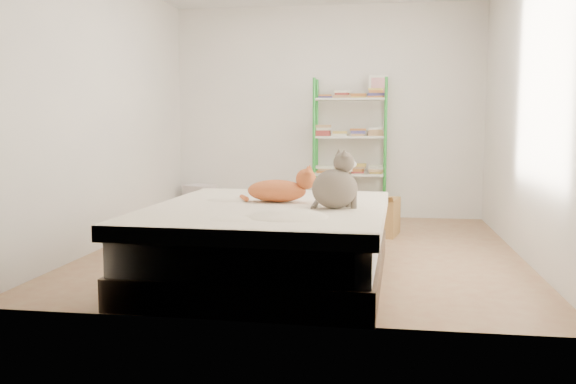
% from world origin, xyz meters
% --- Properties ---
extents(room, '(3.81, 4.21, 2.61)m').
position_xyz_m(room, '(0.00, 0.00, 1.30)').
color(room, tan).
rests_on(room, ground).
extents(bed, '(1.80, 2.21, 0.55)m').
position_xyz_m(bed, '(-0.16, -1.05, 0.28)').
color(bed, '#48342A').
rests_on(bed, ground).
extents(orange_cat, '(0.56, 0.32, 0.22)m').
position_xyz_m(orange_cat, '(-0.13, -0.85, 0.66)').
color(orange_cat, orange).
rests_on(orange_cat, bed).
extents(grey_cat, '(0.46, 0.44, 0.41)m').
position_xyz_m(grey_cat, '(0.35, -1.14, 0.76)').
color(grey_cat, '#6E5E4D').
rests_on(grey_cat, bed).
extents(shelf_unit, '(0.88, 0.36, 1.74)m').
position_xyz_m(shelf_unit, '(0.31, 1.88, 0.90)').
color(shelf_unit, green).
rests_on(shelf_unit, ground).
extents(cardboard_box, '(0.63, 0.62, 0.45)m').
position_xyz_m(cardboard_box, '(0.58, 0.87, 0.20)').
color(cardboard_box, '#A67743').
rests_on(cardboard_box, ground).
extents(white_bin, '(0.43, 0.40, 0.39)m').
position_xyz_m(white_bin, '(-1.58, 1.85, 0.20)').
color(white_bin, silver).
rests_on(white_bin, ground).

